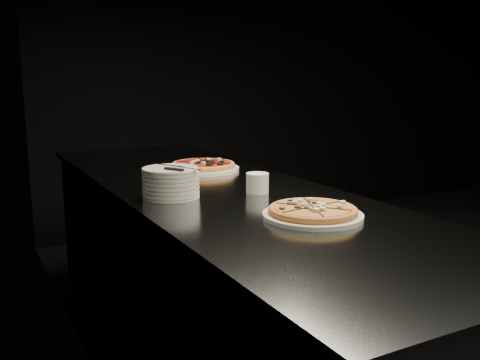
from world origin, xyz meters
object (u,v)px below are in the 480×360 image
counter (217,302)px  pizza_tomato (203,166)px  cutlery (174,167)px  ramekin (257,182)px  pizza_mushroom (313,212)px  plate_stack (171,182)px

counter → pizza_tomato: size_ratio=7.18×
cutlery → ramekin: 0.30m
pizza_mushroom → plate_stack: 0.53m
pizza_tomato → plate_stack: bearing=-126.4°
pizza_tomato → cutlery: size_ratio=1.70×
cutlery → plate_stack: bearing=88.7°
pizza_mushroom → cutlery: cutlery is taller
pizza_mushroom → pizza_tomato: 0.88m
plate_stack → cutlery: 0.05m
pizza_tomato → cutlery: (-0.30, -0.43, 0.08)m
pizza_tomato → ramekin: bearing=-92.0°
pizza_tomato → ramekin: size_ratio=4.28×
pizza_mushroom → ramekin: size_ratio=3.69×
pizza_tomato → plate_stack: plate_stack is taller
counter → cutlery: bearing=-154.7°
plate_stack → pizza_mushroom: bearing=-60.3°
counter → ramekin: (0.08, -0.16, 0.50)m
pizza_mushroom → plate_stack: (-0.26, 0.46, 0.03)m
counter → pizza_tomato: bearing=73.6°
counter → cutlery: cutlery is taller
ramekin → cutlery: bearing=166.3°
plate_stack → ramekin: plate_stack is taller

